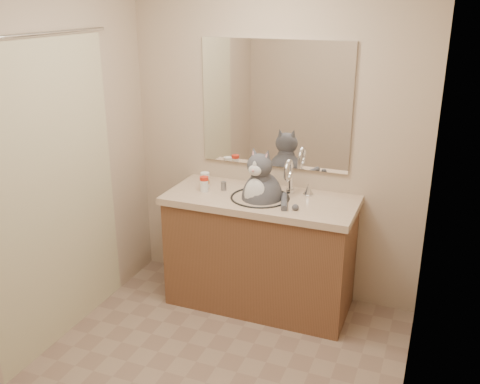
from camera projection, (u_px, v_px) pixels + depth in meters
name	position (u px, v px, depth m)	size (l,w,h in m)	color
room	(200.00, 194.00, 2.78)	(2.22, 2.52, 2.42)	gray
vanity	(260.00, 249.00, 3.88)	(1.34, 0.59, 1.12)	brown
mirror	(275.00, 105.00, 3.77)	(1.10, 0.02, 0.90)	white
shower_curtain	(54.00, 193.00, 3.28)	(0.02, 1.30, 1.93)	beige
cat	(262.00, 195.00, 3.71)	(0.40, 0.37, 0.57)	#4C4C51
pill_bottle_redcap	(204.00, 184.00, 3.83)	(0.08, 0.08, 0.11)	white
pill_bottle_orange	(205.00, 180.00, 3.92)	(0.07, 0.07, 0.11)	white
grey_canister	(224.00, 186.00, 3.86)	(0.05, 0.05, 0.06)	slate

